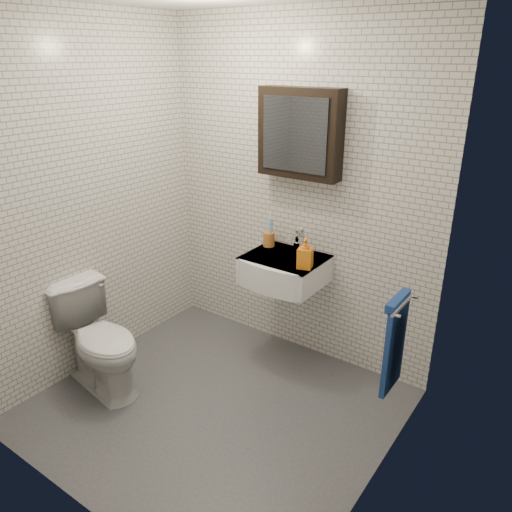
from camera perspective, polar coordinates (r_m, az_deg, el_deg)
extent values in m
cube|color=#46484D|center=(3.50, -4.79, -16.84)|extent=(2.20, 2.00, 0.01)
cube|color=silver|center=(3.66, 4.71, 7.01)|extent=(2.20, 0.02, 2.50)
cube|color=silver|center=(2.29, -22.10, -4.28)|extent=(2.20, 0.02, 2.50)
cube|color=silver|center=(3.67, -18.80, 5.92)|extent=(0.02, 2.00, 2.50)
cube|color=silver|center=(2.36, 15.16, -2.49)|extent=(0.02, 2.00, 2.50)
cube|color=white|center=(3.62, 3.31, -1.53)|extent=(0.55, 0.45, 0.20)
cylinder|color=silver|center=(3.60, 3.51, -0.14)|extent=(0.31, 0.31, 0.02)
cylinder|color=silver|center=(3.60, 3.51, -0.02)|extent=(0.04, 0.04, 0.01)
cube|color=white|center=(3.59, 3.34, -0.14)|extent=(0.55, 0.45, 0.01)
cylinder|color=silver|center=(3.70, 4.72, 1.16)|extent=(0.06, 0.06, 0.06)
cylinder|color=silver|center=(3.68, 4.75, 2.03)|extent=(0.03, 0.03, 0.08)
cylinder|color=silver|center=(3.62, 4.27, 2.21)|extent=(0.02, 0.12, 0.02)
cube|color=silver|center=(3.69, 5.01, 2.96)|extent=(0.02, 0.09, 0.01)
cube|color=black|center=(3.49, 5.06, 13.78)|extent=(0.60, 0.14, 0.60)
cube|color=#3F444C|center=(3.42, 4.39, 13.64)|extent=(0.49, 0.01, 0.49)
cylinder|color=silver|center=(2.80, 16.38, -5.39)|extent=(0.02, 0.30, 0.02)
cylinder|color=silver|center=(2.91, 17.62, -4.50)|extent=(0.04, 0.02, 0.02)
cylinder|color=silver|center=(2.69, 15.83, -6.57)|extent=(0.04, 0.02, 0.02)
cube|color=navy|center=(2.94, 15.53, -10.00)|extent=(0.03, 0.26, 0.54)
cube|color=navy|center=(2.80, 15.93, -5.00)|extent=(0.05, 0.26, 0.05)
cylinder|color=#BB702E|center=(3.76, 1.48, 1.95)|extent=(0.09, 0.09, 0.11)
cylinder|color=white|center=(3.73, 1.19, 2.97)|extent=(0.02, 0.03, 0.21)
cylinder|color=#469FE2|center=(3.72, 1.58, 2.74)|extent=(0.02, 0.02, 0.19)
cylinder|color=white|center=(3.75, 1.55, 3.13)|extent=(0.03, 0.04, 0.22)
cylinder|color=#469FE2|center=(3.73, 1.84, 2.88)|extent=(0.03, 0.04, 0.20)
imported|color=orange|center=(3.37, 5.65, 0.33)|extent=(0.12, 0.12, 0.21)
imported|color=white|center=(3.65, -17.45, -9.08)|extent=(0.79, 0.53, 0.75)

